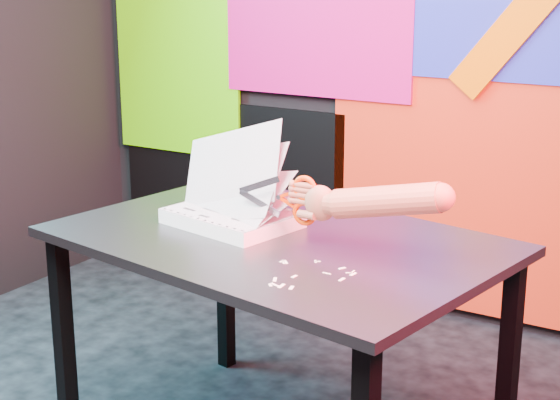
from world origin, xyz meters
The scene contains 7 objects.
room centered at (0.00, 0.00, 1.35)m, with size 3.01×3.01×2.71m.
backdrop centered at (0.06, 1.46, 0.96)m, with size 2.88×0.05×2.08m.
work_table centered at (0.37, 0.10, 0.67)m, with size 1.43×1.07×0.75m.
printout_stack centered at (0.19, 0.12, 0.78)m, with size 0.45×0.35×0.36m.
scissors centered at (0.46, 0.07, 0.88)m, with size 0.26×0.02×0.15m.
hand_forearm centered at (0.70, 0.08, 0.91)m, with size 0.48×0.09×0.16m.
paper_clippings centered at (0.61, -0.15, 0.75)m, with size 0.22×0.23×0.00m.
Camera 1 is at (1.64, -1.99, 1.54)m, focal length 55.00 mm.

